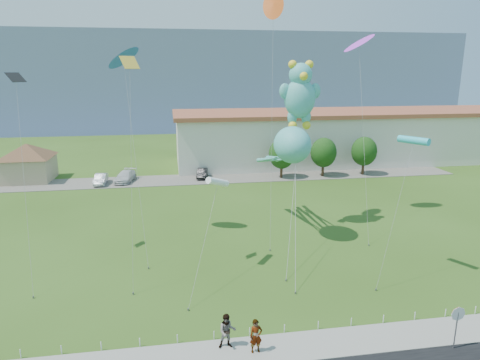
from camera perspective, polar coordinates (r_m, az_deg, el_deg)
name	(u,v)px	position (r m, az deg, el deg)	size (l,w,h in m)	color
ground	(262,321)	(26.69, 2.98, -18.27)	(160.00, 160.00, 0.00)	#2F4C15
sidewalk	(273,349)	(24.44, 4.44, -21.57)	(80.00, 2.50, 0.10)	gray
parking_strip	(209,179)	(58.94, -4.19, 0.18)	(70.00, 6.00, 0.06)	#59544C
hill_ridge	(184,77)	(142.06, -7.46, 13.41)	(160.00, 50.00, 25.00)	slate
pavilion	(28,159)	(63.94, -26.47, 2.57)	(9.20, 9.20, 5.00)	tan
warehouse	(361,135)	(73.56, 15.79, 5.75)	(61.00, 15.00, 8.20)	beige
stop_sign	(458,318)	(26.05, 27.01, -16.05)	(0.80, 0.07, 2.50)	slate
rope_fence	(267,330)	(25.49, 3.64, -19.33)	(26.05, 0.05, 0.50)	white
tree_near	(282,154)	(58.94, 5.59, 3.49)	(3.60, 3.60, 5.47)	#3F2B19
tree_mid	(324,153)	(60.74, 11.08, 3.61)	(3.60, 3.60, 5.47)	#3F2B19
tree_far	(364,151)	(63.05, 16.22, 3.69)	(3.60, 3.60, 5.47)	#3F2B19
pedestrian_left	(256,336)	(23.61, 2.14, -20.08)	(0.68, 0.44, 1.85)	gray
pedestrian_right	(227,331)	(23.90, -1.71, -19.50)	(0.94, 0.73, 1.93)	gray
parked_car_silver	(101,179)	(58.63, -18.08, 0.11)	(1.40, 4.00, 1.32)	#AFB0B6
parked_car_white	(125,176)	(59.06, -15.05, 0.47)	(1.95, 4.81, 1.40)	silver
parked_car_black	(202,173)	(59.33, -5.05, 0.91)	(1.34, 3.83, 1.26)	black
octopus_kite	(288,151)	(37.37, 6.41, 3.88)	(3.80, 16.57, 9.94)	#45AC9F
teddy_bear_kite	(300,93)	(38.98, 8.01, 11.38)	(5.78, 11.93, 15.31)	#45AC9F
small_kite_black	(18,103)	(34.84, -27.53, 9.06)	(2.37, 7.76, 14.37)	black
small_kite_white	(217,183)	(30.93, -3.04, -0.37)	(2.88, 7.19, 7.02)	white
small_kite_orange	(273,11)	(39.60, 4.46, 21.51)	(2.42, 7.26, 20.58)	#CF5117
small_kite_cyan	(413,142)	(31.26, 22.10, 4.77)	(3.25, 3.29, 10.27)	#2DBACE
small_kite_yellow	(130,92)	(29.76, -14.46, 11.29)	(1.29, 4.42, 15.36)	gold
small_kite_purple	(359,47)	(43.65, 15.63, 16.67)	(2.67, 9.16, 17.65)	#C339E4
small_kite_blue	(124,62)	(37.29, -15.23, 14.90)	(2.49, 7.92, 16.10)	blue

